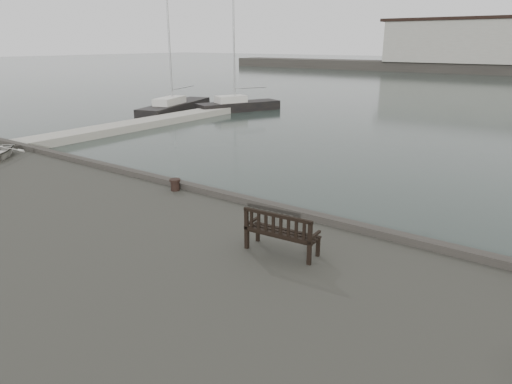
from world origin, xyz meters
TOP-DOWN VIEW (x-y plane):
  - ground at (0.00, 0.00)m, footprint 400.00×400.00m
  - pontoon at (-20.00, 10.00)m, footprint 2.00×24.00m
  - bench at (1.42, -2.28)m, footprint 1.67×0.69m
  - bollard_left at (-3.64, -0.50)m, footprint 0.44×0.44m
  - yacht_b at (-23.52, 19.07)m, footprint 5.01×10.14m
  - yacht_d at (-19.39, 22.91)m, footprint 5.03×7.86m

SIDE VIEW (x-z plane):
  - ground at x=0.00m, z-range 0.00..0.00m
  - yacht_d at x=-19.39m, z-range -4.74..5.21m
  - yacht_b at x=-23.52m, z-range -6.33..6.82m
  - pontoon at x=-20.00m, z-range 0.00..0.50m
  - bollard_left at x=-3.64m, z-range 1.56..1.92m
  - bench at x=1.42m, z-range 1.39..2.33m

